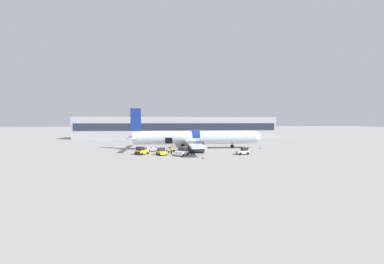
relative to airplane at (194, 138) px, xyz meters
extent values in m
plane|color=gray|center=(-1.95, -7.97, -2.67)|extent=(500.00, 500.00, 0.00)
cube|color=#B2B2B7|center=(-1.95, 37.72, 1.61)|extent=(80.10, 9.09, 8.56)
cube|color=#232D3D|center=(-1.95, 33.11, 2.04)|extent=(78.49, 0.16, 2.74)
cylinder|color=silver|center=(0.52, 0.00, 0.17)|extent=(30.72, 3.34, 3.34)
sphere|color=silver|center=(15.88, 0.00, 0.17)|extent=(3.17, 3.17, 3.17)
cone|color=silver|center=(-14.84, 0.00, 0.17)|extent=(3.84, 3.07, 3.07)
cylinder|color=navy|center=(0.52, -0.03, 0.47)|extent=(1.84, 3.35, 3.35)
cube|color=navy|center=(-14.21, 0.00, 4.62)|extent=(2.51, 0.28, 5.57)
cube|color=silver|center=(-14.11, -4.14, 0.50)|extent=(1.22, 8.29, 0.20)
cube|color=silver|center=(-14.11, 4.15, 0.50)|extent=(1.22, 8.29, 0.20)
cube|color=silver|center=(-0.71, -7.90, -0.75)|extent=(2.90, 14.81, 0.40)
cube|color=silver|center=(-0.71, 7.91, -0.75)|extent=(2.90, 14.81, 0.40)
cylinder|color=#333842|center=(-0.51, -7.89, -1.36)|extent=(3.65, 2.56, 2.56)
cylinder|color=#333842|center=(-0.51, 7.89, -1.36)|extent=(3.65, 2.56, 2.56)
cube|color=black|center=(-6.24, -1.65, -0.42)|extent=(1.70, 0.12, 1.40)
cylinder|color=#56565B|center=(10.04, 0.00, -1.43)|extent=(0.22, 0.22, 1.52)
sphere|color=black|center=(10.04, 0.00, -2.19)|extent=(0.97, 0.97, 0.97)
cylinder|color=#56565B|center=(-2.55, -2.37, -1.43)|extent=(0.22, 0.22, 1.52)
sphere|color=black|center=(-2.55, -2.37, -2.19)|extent=(0.97, 0.97, 0.97)
cylinder|color=#56565B|center=(-2.55, 2.37, -1.43)|extent=(0.22, 0.22, 1.52)
sphere|color=black|center=(-2.55, 2.37, -2.19)|extent=(0.97, 0.97, 0.97)
cube|color=silver|center=(8.90, -11.35, -2.14)|extent=(2.79, 1.90, 0.59)
cube|color=#232833|center=(9.34, -11.26, -1.51)|extent=(1.37, 1.42, 0.68)
cube|color=black|center=(10.21, -11.09, -2.26)|extent=(0.37, 1.28, 0.29)
sphere|color=black|center=(9.89, -11.84, -2.39)|extent=(0.56, 0.56, 0.56)
sphere|color=black|center=(9.62, -10.52, -2.39)|extent=(0.56, 0.56, 0.56)
sphere|color=black|center=(8.19, -12.19, -2.39)|extent=(0.56, 0.56, 0.56)
sphere|color=black|center=(7.92, -10.86, -2.39)|extent=(0.56, 0.56, 0.56)
cube|color=white|center=(-3.84, -11.70, -2.08)|extent=(2.86, 3.23, 0.70)
cube|color=#232833|center=(-3.59, -11.29, -1.35)|extent=(1.86, 1.80, 0.77)
cube|color=black|center=(-3.10, -10.48, -2.23)|extent=(1.35, 0.88, 0.35)
sphere|color=black|center=(-2.67, -11.31, -2.39)|extent=(0.56, 0.56, 0.56)
sphere|color=black|center=(-4.03, -10.49, -2.39)|extent=(0.56, 0.56, 0.56)
sphere|color=black|center=(-3.64, -12.92, -2.39)|extent=(0.56, 0.56, 0.56)
sphere|color=black|center=(-5.00, -12.10, -2.39)|extent=(0.56, 0.56, 0.56)
cube|color=yellow|center=(-11.95, -8.91, -2.09)|extent=(2.87, 3.01, 0.68)
cube|color=#232833|center=(-12.22, -9.26, -1.37)|extent=(1.82, 1.77, 0.75)
cube|color=black|center=(-12.75, -9.94, -2.23)|extent=(1.26, 1.02, 0.34)
sphere|color=black|center=(-13.10, -9.09, -2.39)|extent=(0.56, 0.56, 0.56)
sphere|color=black|center=(-11.85, -10.07, -2.39)|extent=(0.56, 0.56, 0.56)
sphere|color=black|center=(-12.05, -7.75, -2.39)|extent=(0.56, 0.56, 0.56)
sphere|color=black|center=(-10.80, -8.73, -2.39)|extent=(0.56, 0.56, 0.56)
cube|color=yellow|center=(-7.76, -10.39, -2.15)|extent=(2.30, 2.86, 0.58)
cube|color=#232833|center=(-7.91, -9.98, -1.52)|extent=(1.61, 1.50, 0.67)
cube|color=black|center=(-8.21, -9.18, -2.26)|extent=(1.34, 0.60, 0.29)
sphere|color=black|center=(-7.37, -9.34, -2.39)|extent=(0.56, 0.56, 0.56)
sphere|color=black|center=(-8.74, -9.86, -2.39)|extent=(0.56, 0.56, 0.56)
sphere|color=black|center=(-6.78, -10.92, -2.39)|extent=(0.56, 0.56, 0.56)
sphere|color=black|center=(-8.15, -11.43, -2.39)|extent=(0.56, 0.56, 0.56)
cube|color=#999BA0|center=(-5.69, -5.93, -2.09)|extent=(2.99, 2.24, 0.05)
cube|color=#999BA0|center=(-4.47, -5.47, -1.88)|extent=(0.54, 1.33, 0.37)
cube|color=#999BA0|center=(-5.46, -6.55, -1.88)|extent=(2.47, 0.97, 0.37)
cube|color=#999BA0|center=(-5.92, -5.30, -1.88)|extent=(2.47, 0.97, 0.37)
cube|color=#333338|center=(-4.02, -5.30, -2.34)|extent=(0.87, 0.39, 0.06)
sphere|color=black|center=(-4.57, -6.25, -2.47)|extent=(0.40, 0.40, 0.40)
sphere|color=black|center=(-5.06, -4.95, -2.47)|extent=(0.40, 0.40, 0.40)
sphere|color=black|center=(-6.32, -6.91, -2.47)|extent=(0.40, 0.40, 0.40)
sphere|color=black|center=(-6.81, -5.60, -2.47)|extent=(0.40, 0.40, 0.40)
cube|color=black|center=(-6.11, -5.91, -1.82)|extent=(0.53, 0.41, 0.50)
cube|color=#1E2347|center=(-5.53, -5.95, -1.92)|extent=(0.38, 0.29, 0.30)
cube|color=#1E2347|center=(-5.69, -6.23, -1.78)|extent=(0.41, 0.36, 0.57)
cube|color=silver|center=(-9.80, -4.55, -2.07)|extent=(2.97, 1.67, 0.05)
cube|color=silver|center=(-8.40, -4.46, -1.87)|extent=(0.16, 1.48, 0.35)
cube|color=silver|center=(-9.76, -5.26, -1.87)|extent=(2.82, 0.25, 0.35)
cube|color=silver|center=(-9.85, -3.84, -1.87)|extent=(2.82, 0.25, 0.35)
cube|color=#333338|center=(-7.92, -4.43, -2.33)|extent=(0.90, 0.14, 0.06)
sphere|color=black|center=(-8.75, -5.23, -2.47)|extent=(0.40, 0.40, 0.40)
sphere|color=black|center=(-8.85, -3.75, -2.47)|extent=(0.40, 0.40, 0.40)
sphere|color=black|center=(-10.76, -5.36, -2.47)|extent=(0.40, 0.40, 0.40)
sphere|color=black|center=(-10.86, -3.88, -2.47)|extent=(0.40, 0.40, 0.40)
cube|color=#14472D|center=(-9.20, -4.22, -1.83)|extent=(0.40, 0.33, 0.42)
cube|color=olive|center=(-10.28, -4.42, -1.80)|extent=(0.44, 0.32, 0.48)
cylinder|color=black|center=(-2.22, -3.44, -2.24)|extent=(0.43, 0.43, 0.87)
cylinder|color=orange|center=(-2.22, -3.44, -1.47)|extent=(0.55, 0.55, 0.68)
sphere|color=brown|center=(-2.22, -3.44, -1.01)|extent=(0.24, 0.24, 0.24)
cylinder|color=orange|center=(-2.10, -3.65, -1.54)|extent=(0.18, 0.18, 0.63)
cylinder|color=orange|center=(-2.34, -3.23, -1.54)|extent=(0.18, 0.18, 0.63)
cylinder|color=black|center=(-5.29, -3.21, -2.26)|extent=(0.40, 0.40, 0.83)
cylinder|color=#B7E019|center=(-5.29, -3.21, -1.51)|extent=(0.51, 0.51, 0.66)
sphere|color=tan|center=(-5.29, -3.21, -1.07)|extent=(0.23, 0.23, 0.23)
cylinder|color=#B7E019|center=(-5.20, -3.42, -1.58)|extent=(0.16, 0.16, 0.60)
cylinder|color=#B7E019|center=(-5.38, -3.00, -1.58)|extent=(0.16, 0.16, 0.60)
cylinder|color=#2D2D33|center=(-5.76, -8.84, -2.24)|extent=(0.36, 0.36, 0.87)
cylinder|color=orange|center=(-5.76, -8.84, -1.46)|extent=(0.46, 0.46, 0.68)
sphere|color=tan|center=(-5.76, -8.84, -1.00)|extent=(0.24, 0.24, 0.24)
cylinder|color=orange|center=(-5.73, -8.60, -1.54)|extent=(0.15, 0.15, 0.63)
cylinder|color=orange|center=(-5.80, -9.08, -1.54)|extent=(0.15, 0.15, 0.63)
cube|color=#721951|center=(-7.92, -7.58, -2.42)|extent=(0.48, 0.33, 0.51)
cube|color=black|center=(-7.92, -7.58, -2.10)|extent=(0.28, 0.10, 0.12)
cube|color=black|center=(16.87, -1.71, -2.66)|extent=(0.46, 0.46, 0.03)
cone|color=orange|center=(16.87, -1.71, -2.30)|extent=(0.34, 0.34, 0.74)
cylinder|color=white|center=(16.87, -1.71, -2.27)|extent=(0.20, 0.20, 0.09)
cube|color=black|center=(-0.14, -15.98, -2.66)|extent=(0.57, 0.57, 0.03)
cone|color=orange|center=(-0.14, -15.98, -2.37)|extent=(0.42, 0.42, 0.60)
cylinder|color=white|center=(-0.14, -15.98, -2.34)|extent=(0.25, 0.25, 0.07)
camera|label=1|loc=(-7.09, -58.59, 4.31)|focal=22.00mm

